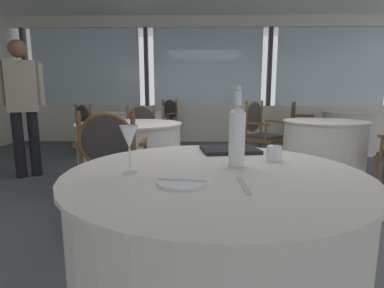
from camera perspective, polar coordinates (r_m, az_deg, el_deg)
ground_plane at (r=3.12m, az=5.16°, el=-10.57°), size 13.30×13.30×0.00m
window_wall_far at (r=6.77m, az=3.10°, el=10.08°), size 9.07×0.14×2.84m
foreground_table at (r=1.35m, az=4.26°, el=-21.07°), size 1.22×1.22×0.77m
side_plate at (r=1.02m, az=-2.01°, el=-7.56°), size 0.18×0.18×0.01m
butter_knife at (r=1.02m, az=-2.01°, el=-7.28°), size 0.18×0.04×0.00m
dinner_fork at (r=1.01m, az=10.27°, el=-8.09°), size 0.02×0.19×0.00m
water_bottle at (r=1.26m, az=8.96°, el=2.03°), size 0.07×0.07×0.35m
wine_glass at (r=1.15m, az=-12.44°, el=1.09°), size 0.07×0.07×0.19m
water_tumbler at (r=1.42m, az=16.07°, el=-1.78°), size 0.07×0.07×0.07m
menu_book at (r=1.61m, az=7.49°, el=-1.12°), size 0.34×0.28×0.02m
background_table_0 at (r=3.42m, az=-12.11°, el=-2.29°), size 1.20×1.20×0.77m
dining_chair_0_0 at (r=4.39m, az=-10.24°, el=2.55°), size 0.57×0.50×0.93m
dining_chair_0_1 at (r=2.39m, az=-15.84°, el=-2.96°), size 0.57×0.50×0.96m
background_table_1 at (r=6.48m, az=29.82°, el=2.19°), size 1.27×1.27×0.77m
dining_chair_1_0 at (r=6.45m, az=20.47°, el=4.29°), size 0.61×0.64×0.95m
background_table_2 at (r=4.01m, az=24.62°, el=-1.22°), size 1.01×1.01×0.77m
dining_chair_2_1 at (r=4.40m, az=13.37°, el=2.90°), size 0.66×0.66×1.00m
background_table_3 at (r=5.87m, az=-11.52°, el=2.63°), size 1.16×1.16×0.77m
dining_chair_3_0 at (r=5.23m, az=-19.68°, el=3.25°), size 0.66×0.64×0.94m
dining_chair_3_1 at (r=6.58m, az=-5.09°, el=5.25°), size 0.66×0.64×1.00m
diner_person_0 at (r=4.34m, az=-30.70°, el=7.54°), size 0.47×0.36×1.77m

